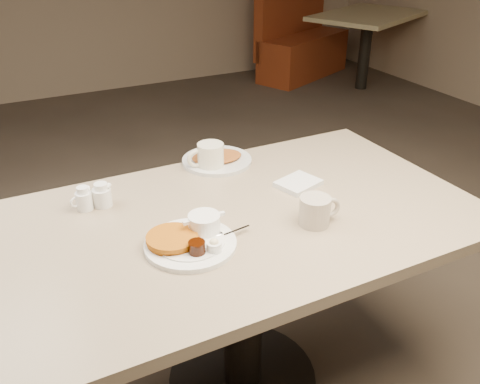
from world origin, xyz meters
name	(u,v)px	position (x,y,z in m)	size (l,w,h in m)	color
diner_table	(243,258)	(0.00, 0.00, 0.58)	(1.50, 0.90, 0.75)	tan
main_plate	(191,238)	(-0.21, -0.08, 0.77)	(0.32, 0.27, 0.07)	white
coffee_mug_near	(316,210)	(0.17, -0.15, 0.80)	(0.14, 0.11, 0.09)	#BBAF9D
napkin	(298,183)	(0.26, 0.09, 0.76)	(0.17, 0.15, 0.02)	silver
coffee_mug_far	(210,157)	(0.04, 0.35, 0.80)	(0.15, 0.11, 0.10)	white
creamer_left	(84,199)	(-0.44, 0.26, 0.79)	(0.08, 0.06, 0.08)	white
creamer_right	(102,196)	(-0.38, 0.26, 0.79)	(0.09, 0.08, 0.08)	white
hash_plate	(217,159)	(0.09, 0.39, 0.76)	(0.30, 0.30, 0.04)	silver
booth_back_right	(306,39)	(2.58, 3.50, 0.41)	(1.61, 1.72, 1.12)	maroon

